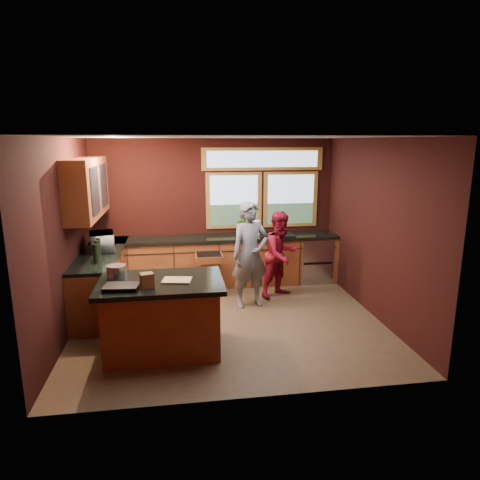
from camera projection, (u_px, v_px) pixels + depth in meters
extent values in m
plane|color=brown|center=(229.00, 321.00, 6.45)|extent=(4.50, 4.50, 0.00)
cube|color=black|center=(215.00, 211.00, 8.07)|extent=(4.50, 0.02, 2.70)
cube|color=black|center=(253.00, 276.00, 4.22)|extent=(4.50, 0.02, 2.70)
cube|color=black|center=(65.00, 239.00, 5.82)|extent=(0.02, 4.00, 2.70)
cube|color=black|center=(376.00, 229.00, 6.47)|extent=(0.02, 4.00, 2.70)
cube|color=silver|center=(228.00, 137.00, 5.84)|extent=(4.50, 4.00, 0.02)
cube|color=#8BAAC1|center=(234.00, 201.00, 8.06)|extent=(1.06, 0.02, 1.06)
cube|color=#8BAAC1|center=(290.00, 199.00, 8.22)|extent=(1.06, 0.02, 1.06)
cube|color=olive|center=(263.00, 159.00, 7.97)|extent=(2.30, 0.02, 0.42)
cube|color=brown|center=(87.00, 188.00, 6.53)|extent=(0.36, 1.80, 0.90)
cube|color=brown|center=(218.00, 262.00, 7.99)|extent=(4.50, 0.60, 0.88)
cube|color=black|center=(217.00, 238.00, 7.87)|extent=(4.50, 0.64, 0.05)
cube|color=#B7B7BC|center=(313.00, 259.00, 8.24)|extent=(0.60, 0.58, 0.85)
cube|color=black|center=(276.00, 236.00, 8.00)|extent=(0.66, 0.46, 0.05)
cube|color=brown|center=(102.00, 281.00, 6.89)|extent=(0.60, 2.30, 0.88)
cube|color=black|center=(101.00, 254.00, 6.78)|extent=(0.64, 2.30, 0.05)
cube|color=brown|center=(162.00, 318.00, 5.46)|extent=(1.40, 0.90, 0.88)
cube|color=black|center=(161.00, 283.00, 5.35)|extent=(1.55, 1.05, 0.06)
imported|color=slate|center=(250.00, 255.00, 6.87)|extent=(0.70, 0.54, 1.72)
imported|color=maroon|center=(281.00, 254.00, 7.35)|extent=(0.91, 0.85, 1.49)
imported|color=#999999|center=(102.00, 242.00, 6.83)|extent=(0.46, 0.59, 0.30)
imported|color=#999999|center=(245.00, 225.00, 7.96)|extent=(0.34, 0.29, 0.38)
cylinder|color=white|center=(257.00, 228.00, 7.95)|extent=(0.12, 0.12, 0.28)
cube|color=#A67E55|center=(177.00, 280.00, 5.33)|extent=(0.39, 0.31, 0.02)
cylinder|color=silver|center=(117.00, 272.00, 5.39)|extent=(0.24, 0.24, 0.18)
cube|color=brown|center=(147.00, 281.00, 5.06)|extent=(0.18, 0.16, 0.18)
cube|color=black|center=(121.00, 287.00, 5.04)|extent=(0.42, 0.31, 0.05)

